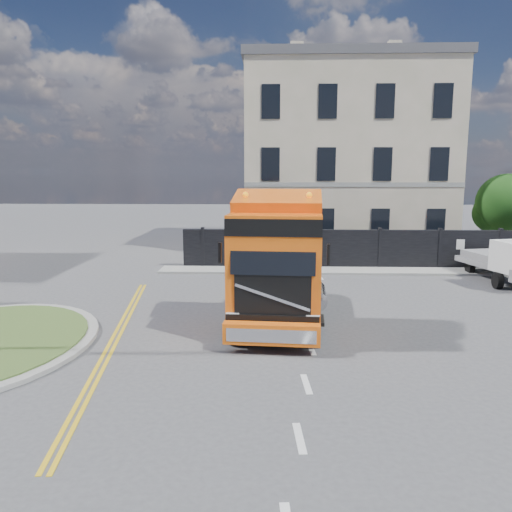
{
  "coord_description": "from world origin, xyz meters",
  "views": [
    {
      "loc": [
        1.56,
        -16.19,
        4.89
      ],
      "look_at": [
        0.96,
        2.07,
        1.8
      ],
      "focal_mm": 35.0,
      "sensor_mm": 36.0,
      "label": 1
    }
  ],
  "objects": [
    {
      "name": "georgian_building",
      "position": [
        6.0,
        16.5,
        5.77
      ],
      "size": [
        12.3,
        10.3,
        12.8
      ],
      "color": "beige",
      "rests_on": "ground"
    },
    {
      "name": "ground",
      "position": [
        0.0,
        0.0,
        0.0
      ],
      "size": [
        120.0,
        120.0,
        0.0
      ],
      "primitive_type": "plane",
      "color": "#424244",
      "rests_on": "ground"
    },
    {
      "name": "pavement_far",
      "position": [
        6.0,
        8.1,
        0.06
      ],
      "size": [
        20.0,
        1.6,
        0.12
      ],
      "primitive_type": "cube",
      "color": "gray",
      "rests_on": "ground"
    },
    {
      "name": "tree",
      "position": [
        14.38,
        12.1,
        3.05
      ],
      "size": [
        3.2,
        3.2,
        4.8
      ],
      "color": "#382619",
      "rests_on": "ground"
    },
    {
      "name": "hoarding_fence",
      "position": [
        6.55,
        9.0,
        1.0
      ],
      "size": [
        18.8,
        0.25,
        2.0
      ],
      "color": "black",
      "rests_on": "ground"
    },
    {
      "name": "truck",
      "position": [
        1.73,
        -0.95,
        1.88
      ],
      "size": [
        3.11,
        7.18,
        4.2
      ],
      "rotation": [
        0.0,
        0.0,
        -0.07
      ],
      "color": "black",
      "rests_on": "ground"
    }
  ]
}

